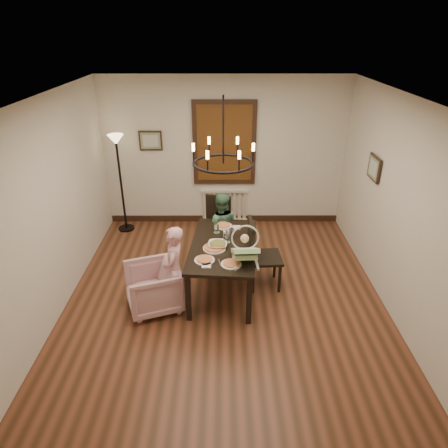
{
  "coord_description": "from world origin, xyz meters",
  "views": [
    {
      "loc": [
        -0.03,
        -4.74,
        3.54
      ],
      "look_at": [
        -0.01,
        0.25,
        1.05
      ],
      "focal_mm": 32.0,
      "sensor_mm": 36.0,
      "label": 1
    }
  ],
  "objects_px": {
    "dining_table": "(223,249)",
    "chair_far": "(216,227)",
    "baby_bouncer": "(245,249)",
    "floor_lamp": "(121,185)",
    "armchair": "(153,287)",
    "drinking_glass": "(226,239)",
    "seated_man": "(221,232)",
    "chair_right": "(265,254)",
    "elderly_woman": "(174,276)"
  },
  "relations": [
    {
      "from": "dining_table",
      "to": "chair_far",
      "type": "xyz_separation_m",
      "value": [
        -0.12,
        1.06,
        -0.18
      ]
    },
    {
      "from": "baby_bouncer",
      "to": "floor_lamp",
      "type": "height_order",
      "value": "floor_lamp"
    },
    {
      "from": "armchair",
      "to": "drinking_glass",
      "type": "height_order",
      "value": "drinking_glass"
    },
    {
      "from": "dining_table",
      "to": "baby_bouncer",
      "type": "height_order",
      "value": "baby_bouncer"
    },
    {
      "from": "chair_far",
      "to": "floor_lamp",
      "type": "distance_m",
      "value": 2.01
    },
    {
      "from": "drinking_glass",
      "to": "dining_table",
      "type": "bearing_deg",
      "value": -153.74
    },
    {
      "from": "baby_bouncer",
      "to": "drinking_glass",
      "type": "height_order",
      "value": "baby_bouncer"
    },
    {
      "from": "seated_man",
      "to": "drinking_glass",
      "type": "relative_size",
      "value": 6.72
    },
    {
      "from": "chair_far",
      "to": "chair_right",
      "type": "distance_m",
      "value": 1.22
    },
    {
      "from": "dining_table",
      "to": "armchair",
      "type": "relative_size",
      "value": 2.36
    },
    {
      "from": "dining_table",
      "to": "armchair",
      "type": "bearing_deg",
      "value": -150.47
    },
    {
      "from": "baby_bouncer",
      "to": "drinking_glass",
      "type": "bearing_deg",
      "value": 114.06
    },
    {
      "from": "chair_far",
      "to": "seated_man",
      "type": "distance_m",
      "value": 0.22
    },
    {
      "from": "armchair",
      "to": "baby_bouncer",
      "type": "relative_size",
      "value": 1.36
    },
    {
      "from": "dining_table",
      "to": "drinking_glass",
      "type": "distance_m",
      "value": 0.16
    },
    {
      "from": "chair_right",
      "to": "baby_bouncer",
      "type": "relative_size",
      "value": 2.04
    },
    {
      "from": "chair_right",
      "to": "drinking_glass",
      "type": "bearing_deg",
      "value": 92.92
    },
    {
      "from": "seated_man",
      "to": "drinking_glass",
      "type": "bearing_deg",
      "value": 96.57
    },
    {
      "from": "chair_far",
      "to": "armchair",
      "type": "xyz_separation_m",
      "value": [
        -0.84,
        -1.5,
        -0.17
      ]
    },
    {
      "from": "baby_bouncer",
      "to": "chair_right",
      "type": "bearing_deg",
      "value": 54.82
    },
    {
      "from": "elderly_woman",
      "to": "seated_man",
      "type": "xyz_separation_m",
      "value": [
        0.62,
        1.29,
        -0.02
      ]
    },
    {
      "from": "armchair",
      "to": "elderly_woman",
      "type": "height_order",
      "value": "elderly_woman"
    },
    {
      "from": "chair_far",
      "to": "drinking_glass",
      "type": "height_order",
      "value": "chair_far"
    },
    {
      "from": "seated_man",
      "to": "baby_bouncer",
      "type": "relative_size",
      "value": 1.85
    },
    {
      "from": "chair_far",
      "to": "elderly_woman",
      "type": "bearing_deg",
      "value": -97.4
    },
    {
      "from": "dining_table",
      "to": "drinking_glass",
      "type": "height_order",
      "value": "drinking_glass"
    },
    {
      "from": "armchair",
      "to": "baby_bouncer",
      "type": "distance_m",
      "value": 1.38
    },
    {
      "from": "chair_far",
      "to": "floor_lamp",
      "type": "bearing_deg",
      "value": 165.62
    },
    {
      "from": "armchair",
      "to": "seated_man",
      "type": "relative_size",
      "value": 0.73
    },
    {
      "from": "seated_man",
      "to": "baby_bouncer",
      "type": "xyz_separation_m",
      "value": [
        0.32,
        -1.31,
        0.44
      ]
    },
    {
      "from": "elderly_woman",
      "to": "drinking_glass",
      "type": "distance_m",
      "value": 0.89
    },
    {
      "from": "chair_right",
      "to": "chair_far",
      "type": "bearing_deg",
      "value": 33.4
    },
    {
      "from": "armchair",
      "to": "chair_right",
      "type": "bearing_deg",
      "value": 89.28
    },
    {
      "from": "drinking_glass",
      "to": "floor_lamp",
      "type": "relative_size",
      "value": 0.08
    },
    {
      "from": "elderly_woman",
      "to": "chair_right",
      "type": "bearing_deg",
      "value": 115.14
    },
    {
      "from": "dining_table",
      "to": "drinking_glass",
      "type": "relative_size",
      "value": 11.6
    },
    {
      "from": "dining_table",
      "to": "chair_right",
      "type": "distance_m",
      "value": 0.63
    },
    {
      "from": "elderly_woman",
      "to": "baby_bouncer",
      "type": "xyz_separation_m",
      "value": [
        0.94,
        -0.02,
        0.42
      ]
    },
    {
      "from": "chair_far",
      "to": "elderly_woman",
      "type": "xyz_separation_m",
      "value": [
        -0.54,
        -1.49,
        0.02
      ]
    },
    {
      "from": "seated_man",
      "to": "floor_lamp",
      "type": "bearing_deg",
      "value": -29.46
    },
    {
      "from": "chair_far",
      "to": "drinking_glass",
      "type": "bearing_deg",
      "value": -68.74
    },
    {
      "from": "chair_right",
      "to": "armchair",
      "type": "distance_m",
      "value": 1.67
    },
    {
      "from": "armchair",
      "to": "floor_lamp",
      "type": "bearing_deg",
      "value": -178.12
    },
    {
      "from": "baby_bouncer",
      "to": "floor_lamp",
      "type": "distance_m",
      "value": 3.23
    },
    {
      "from": "armchair",
      "to": "dining_table",
      "type": "bearing_deg",
      "value": 95.4
    },
    {
      "from": "dining_table",
      "to": "chair_right",
      "type": "bearing_deg",
      "value": 12.9
    },
    {
      "from": "chair_far",
      "to": "seated_man",
      "type": "xyz_separation_m",
      "value": [
        0.08,
        -0.2,
        -0.01
      ]
    },
    {
      "from": "dining_table",
      "to": "chair_far",
      "type": "relative_size",
      "value": 1.71
    },
    {
      "from": "dining_table",
      "to": "armchair",
      "type": "height_order",
      "value": "dining_table"
    },
    {
      "from": "dining_table",
      "to": "drinking_glass",
      "type": "xyz_separation_m",
      "value": [
        0.04,
        0.02,
        0.16
      ]
    }
  ]
}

